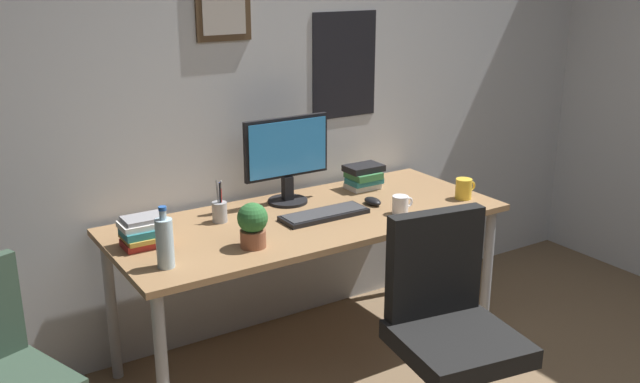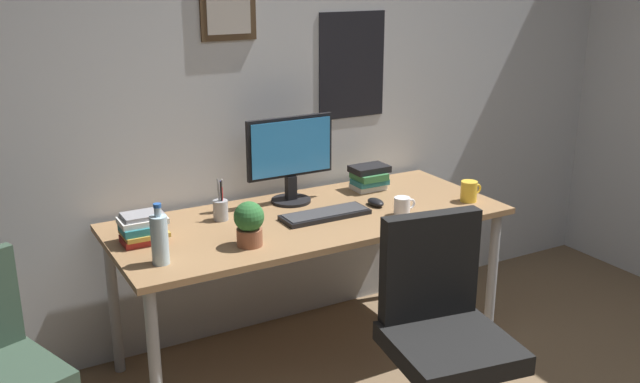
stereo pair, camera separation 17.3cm
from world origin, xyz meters
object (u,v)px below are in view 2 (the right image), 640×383
coffee_mug_near (402,206)px  potted_plant (249,222)px  keyboard (325,214)px  book_stack_left (143,228)px  computer_mouse (376,202)px  water_bottle (160,239)px  office_chair (441,323)px  monitor (290,156)px  coffee_mug_far (469,191)px  pen_cup (221,209)px  book_stack_right (369,177)px

coffee_mug_near → potted_plant: bearing=179.8°
keyboard → book_stack_left: size_ratio=2.17×
computer_mouse → potted_plant: potted_plant is taller
computer_mouse → water_bottle: size_ratio=0.44×
computer_mouse → office_chair: bearing=-104.5°
water_bottle → coffee_mug_near: water_bottle is taller
coffee_mug_near → book_stack_left: (-1.17, 0.27, 0.02)m
monitor → computer_mouse: 0.48m
office_chair → potted_plant: bearing=131.7°
keyboard → coffee_mug_near: 0.37m
book_stack_left → coffee_mug_far: bearing=-9.2°
water_bottle → book_stack_left: (0.01, 0.27, -0.04)m
book_stack_left → coffee_mug_near: bearing=-12.7°
water_bottle → book_stack_left: 0.27m
potted_plant → pen_cup: bearing=88.1°
computer_mouse → book_stack_left: 1.14m
book_stack_left → book_stack_right: (1.26, 0.16, 0.01)m
computer_mouse → pen_cup: (-0.75, 0.18, 0.04)m
coffee_mug_far → potted_plant: potted_plant is taller
keyboard → coffee_mug_near: bearing=-25.2°
office_chair → water_bottle: bearing=146.8°
office_chair → coffee_mug_near: 0.71m
coffee_mug_far → book_stack_right: size_ratio=0.62×
monitor → water_bottle: bearing=-151.4°
potted_plant → book_stack_left: potted_plant is taller
monitor → water_bottle: monitor is taller
computer_mouse → book_stack_left: size_ratio=0.56×
water_bottle → book_stack_right: (1.26, 0.42, -0.04)m
keyboard → pen_cup: 0.49m
computer_mouse → coffee_mug_near: coffee_mug_near is taller
monitor → keyboard: 0.36m
computer_mouse → water_bottle: bearing=-171.1°
pen_cup → water_bottle: bearing=-137.8°
computer_mouse → monitor: bearing=142.4°
office_chair → keyboard: office_chair is taller
book_stack_right → coffee_mug_near: bearing=-101.3°
water_bottle → potted_plant: (0.39, 0.00, -0.00)m
office_chair → coffee_mug_far: size_ratio=7.83×
computer_mouse → book_stack_left: book_stack_left is taller
keyboard → pen_cup: (-0.45, 0.20, 0.04)m
computer_mouse → potted_plant: (-0.76, -0.18, 0.09)m
water_bottle → potted_plant: size_ratio=1.29×
office_chair → book_stack_left: size_ratio=4.80×
coffee_mug_far → water_bottle: bearing=-179.6°
monitor → potted_plant: size_ratio=2.36×
computer_mouse → coffee_mug_far: bearing=-20.5°
water_bottle → coffee_mug_far: 1.60m
monitor → coffee_mug_far: 0.92m
coffee_mug_far → coffee_mug_near: bearing=-178.7°
potted_plant → pen_cup: (0.01, 0.36, -0.05)m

